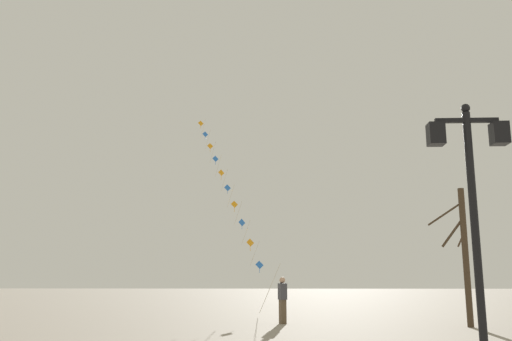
{
  "coord_description": "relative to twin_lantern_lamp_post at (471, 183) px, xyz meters",
  "views": [
    {
      "loc": [
        -0.97,
        -2.42,
        1.62
      ],
      "look_at": [
        -2.06,
        23.4,
        6.79
      ],
      "focal_mm": 38.33,
      "sensor_mm": 36.0,
      "label": 1
    }
  ],
  "objects": [
    {
      "name": "bare_tree",
      "position": [
        3.18,
        10.26,
        -0.76
      ],
      "size": [
        1.2,
        0.97,
        4.86
      ],
      "color": "#423323",
      "rests_on": "ground_plane"
    },
    {
      "name": "kite_train",
      "position": [
        -6.1,
        19.49,
        3.06
      ],
      "size": [
        5.43,
        12.5,
        12.05
      ],
      "color": "brown",
      "rests_on": "ground_plane"
    },
    {
      "name": "twin_lantern_lamp_post",
      "position": [
        0.0,
        0.0,
        0.0
      ],
      "size": [
        1.4,
        0.28,
        4.73
      ],
      "color": "black",
      "rests_on": "ground_plane"
    },
    {
      "name": "kite_flyer",
      "position": [
        -3.28,
        11.45,
        -2.38
      ],
      "size": [
        0.36,
        0.62,
        1.71
      ],
      "rotation": [
        0.0,
        0.0,
        1.92
      ],
      "color": "brown",
      "rests_on": "ground_plane"
    },
    {
      "name": "ground_plane",
      "position": [
        -2.41,
        12.83,
        -3.28
      ],
      "size": [
        160.0,
        160.0,
        0.0
      ],
      "primitive_type": "plane",
      "color": "gray"
    }
  ]
}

